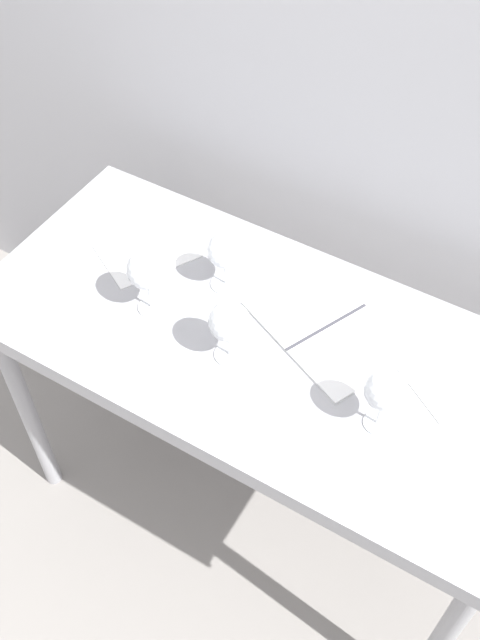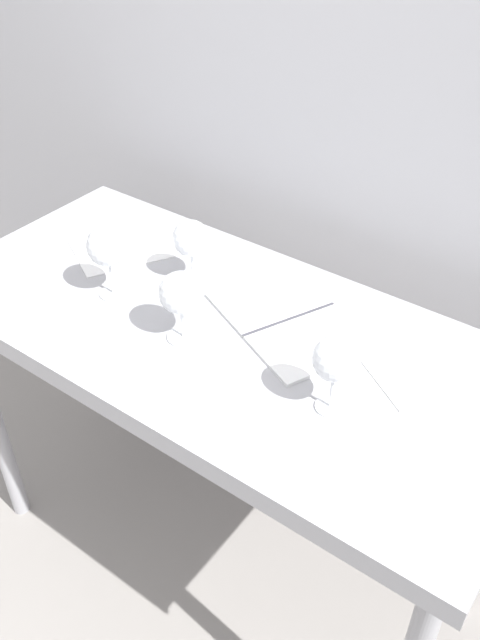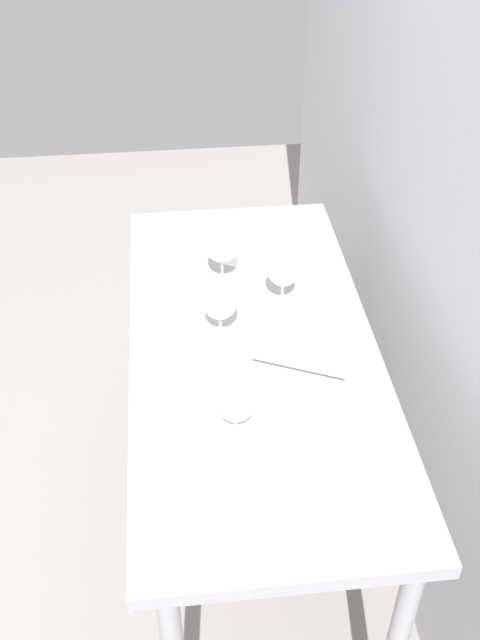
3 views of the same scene
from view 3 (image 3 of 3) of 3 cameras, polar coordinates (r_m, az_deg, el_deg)
ground_plane at (r=2.62m, az=0.94°, el=-16.86°), size 6.00×6.00×0.00m
back_wall at (r=1.83m, az=17.02°, el=8.79°), size 3.80×0.04×2.60m
steel_counter at (r=2.01m, az=1.00°, el=-4.16°), size 1.40×0.65×0.90m
wine_glass_near_left at (r=2.08m, az=-1.43°, el=5.66°), size 0.09×0.09×0.18m
wine_glass_near_right at (r=1.61m, az=-0.34°, el=-6.51°), size 0.09×0.09×0.17m
wine_glass_near_center at (r=1.89m, az=-1.59°, el=1.29°), size 0.09×0.09×0.17m
wine_glass_far_left at (r=2.01m, az=3.37°, el=3.74°), size 0.09×0.09×0.16m
open_notebook at (r=1.86m, az=4.50°, el=-3.97°), size 0.42×0.36×0.01m
tasting_sheet_upper at (r=2.26m, az=2.40°, el=4.93°), size 0.28×0.30×0.00m
tasting_sheet_lower at (r=1.66m, az=8.22°, el=-11.36°), size 0.31×0.33×0.00m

